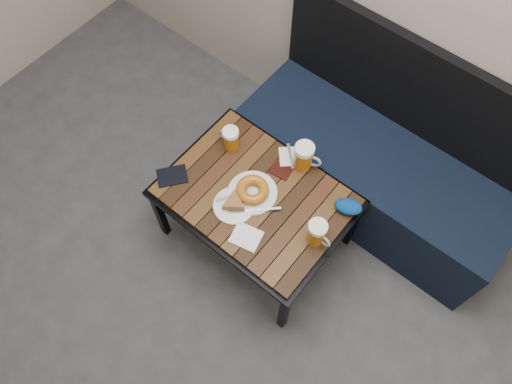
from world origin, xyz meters
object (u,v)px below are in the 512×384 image
Objects in this scene: beer_mug_centre at (304,156)px; beer_mug_left at (231,139)px; cafe_table at (256,199)px; passport_navy at (172,176)px; passport_burgundy at (284,166)px; bench at (374,170)px; plate_bagel at (252,191)px; beer_mug_right at (317,233)px; plate_pie at (234,204)px; knit_pouch at (348,207)px.

beer_mug_left is at bearing -175.39° from beer_mug_centre.
cafe_table is 0.40m from passport_navy.
passport_burgundy is at bearing -164.83° from beer_mug_left.
bench reaches higher than cafe_table.
passport_navy is at bearing -132.11° from bench.
plate_bagel is 1.94× the size of passport_navy.
bench is at bearing 99.95° from beer_mug_right.
beer_mug_centre reaches higher than cafe_table.
beer_mug_right is 0.35m from plate_bagel.
beer_mug_right is at bearing 50.94° from passport_navy.
plate_bagel is (-0.02, -0.01, 0.07)m from cafe_table.
beer_mug_right is at bearing -0.72° from cafe_table.
bench reaches higher than passport_burgundy.
beer_mug_left reaches higher than passport_burgundy.
bench reaches higher than beer_mug_centre.
beer_mug_centre is at bearing 73.39° from plate_pie.
beer_mug_centre is at bearing -127.65° from bench.
knit_pouch is (0.05, -0.37, 0.23)m from bench.
bench is at bearing 85.53° from passport_navy.
cafe_table is 0.31m from beer_mug_left.
knit_pouch is at bearing 90.20° from beer_mug_right.
beer_mug_left is 0.62m from knit_pouch.
bench is 0.80m from plate_pie.
beer_mug_right is 0.71× the size of plate_pie.
beer_mug_left is at bearing -173.44° from knit_pouch.
beer_mug_centre is at bearing 72.30° from plate_bagel.
cafe_table is 0.42m from knit_pouch.
cafe_table is 6.14× the size of passport_navy.
bench is at bearing 61.58° from cafe_table.
passport_burgundy is (0.37, 0.37, -0.00)m from passport_navy.
knit_pouch is (0.38, 0.21, 0.00)m from plate_bagel.
plate_bagel is 2.02× the size of passport_burgundy.
beer_mug_right is 0.50× the size of plate_bagel.
plate_pie is 1.41× the size of passport_burgundy.
bench is 11.39× the size of knit_pouch.
beer_mug_right is 1.00× the size of passport_burgundy.
plate_bagel is at bearing -124.99° from beer_mug_centre.
knit_pouch reaches higher than passport_navy.
passport_burgundy is at bearing 82.73° from passport_navy.
beer_mug_centre reaches higher than passport_burgundy.
beer_mug_left is 0.66× the size of plate_pie.
plate_bagel reaches higher than passport_navy.
beer_mug_left is at bearing 153.31° from cafe_table.
passport_navy reaches higher than cafe_table.
plate_bagel is at bearing -119.38° from bench.
beer_mug_left is (-0.57, -0.44, 0.26)m from bench.
passport_burgundy is at bearing -152.90° from beer_mug_centre.
plate_pie is at bearing -107.46° from passport_burgundy.
bench reaches higher than plate_pie.
passport_navy is at bearing -168.96° from plate_pie.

